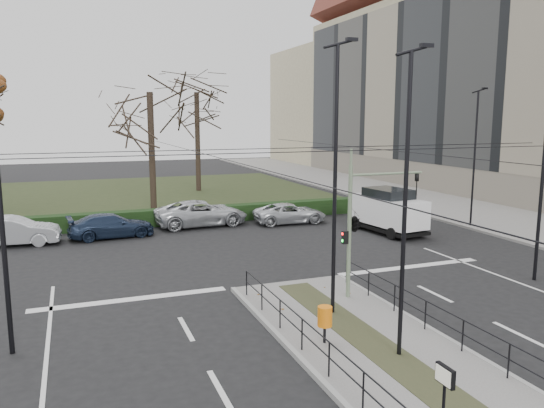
{
  "coord_description": "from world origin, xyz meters",
  "views": [
    {
      "loc": [
        -7.75,
        -13.64,
        6.51
      ],
      "look_at": [
        0.53,
        8.19,
        2.71
      ],
      "focal_mm": 35.0,
      "sensor_mm": 36.0,
      "label": 1
    }
  ],
  "objects_px": {
    "streetlamp_median_far": "(336,178)",
    "bare_tree_near": "(150,101)",
    "bare_tree_center": "(197,100)",
    "parked_car_third": "(111,226)",
    "info_panel": "(444,386)",
    "parked_car_second": "(13,231)",
    "white_van": "(388,210)",
    "streetlamp_sidewalk": "(475,156)",
    "litter_bin": "(325,317)",
    "parked_car_fourth": "(202,213)",
    "traffic_light": "(356,221)",
    "streetlamp_median_near": "(406,203)",
    "parked_car_fifth": "(290,213)"
  },
  "relations": [
    {
      "from": "bare_tree_center",
      "to": "info_panel",
      "type": "bearing_deg",
      "value": -96.29
    },
    {
      "from": "parked_car_third",
      "to": "parked_car_fourth",
      "type": "height_order",
      "value": "parked_car_fourth"
    },
    {
      "from": "parked_car_fifth",
      "to": "traffic_light",
      "type": "bearing_deg",
      "value": 169.55
    },
    {
      "from": "streetlamp_median_near",
      "to": "streetlamp_median_far",
      "type": "relative_size",
      "value": 0.93
    },
    {
      "from": "parked_car_second",
      "to": "info_panel",
      "type": "bearing_deg",
      "value": -152.44
    },
    {
      "from": "streetlamp_sidewalk",
      "to": "litter_bin",
      "type": "bearing_deg",
      "value": -142.53
    },
    {
      "from": "streetlamp_median_near",
      "to": "bare_tree_center",
      "type": "xyz_separation_m",
      "value": [
        2.46,
        34.83,
        3.77
      ]
    },
    {
      "from": "parked_car_fourth",
      "to": "parked_car_fifth",
      "type": "xyz_separation_m",
      "value": [
        5.37,
        -1.17,
        -0.15
      ]
    },
    {
      "from": "traffic_light",
      "to": "info_panel",
      "type": "relative_size",
      "value": 2.59
    },
    {
      "from": "info_panel",
      "to": "streetlamp_median_far",
      "type": "bearing_deg",
      "value": 78.07
    },
    {
      "from": "info_panel",
      "to": "streetlamp_median_near",
      "type": "height_order",
      "value": "streetlamp_median_near"
    },
    {
      "from": "white_van",
      "to": "bare_tree_near",
      "type": "height_order",
      "value": "bare_tree_near"
    },
    {
      "from": "info_panel",
      "to": "streetlamp_median_near",
      "type": "bearing_deg",
      "value": 65.71
    },
    {
      "from": "streetlamp_median_near",
      "to": "parked_car_fourth",
      "type": "relative_size",
      "value": 1.47
    },
    {
      "from": "white_van",
      "to": "streetlamp_sidewalk",
      "type": "bearing_deg",
      "value": -5.77
    },
    {
      "from": "traffic_light",
      "to": "streetlamp_median_far",
      "type": "distance_m",
      "value": 2.58
    },
    {
      "from": "bare_tree_near",
      "to": "streetlamp_median_far",
      "type": "bearing_deg",
      "value": -83.55
    },
    {
      "from": "traffic_light",
      "to": "bare_tree_near",
      "type": "height_order",
      "value": "bare_tree_near"
    },
    {
      "from": "streetlamp_median_far",
      "to": "bare_tree_near",
      "type": "xyz_separation_m",
      "value": [
        -2.56,
        22.61,
        3.04
      ]
    },
    {
      "from": "litter_bin",
      "to": "parked_car_second",
      "type": "bearing_deg",
      "value": 119.6
    },
    {
      "from": "streetlamp_median_near",
      "to": "streetlamp_sidewalk",
      "type": "height_order",
      "value": "streetlamp_median_near"
    },
    {
      "from": "streetlamp_median_near",
      "to": "parked_car_fifth",
      "type": "xyz_separation_m",
      "value": [
        4.54,
        18.59,
        -3.69
      ]
    },
    {
      "from": "info_panel",
      "to": "streetlamp_sidewalk",
      "type": "height_order",
      "value": "streetlamp_sidewalk"
    },
    {
      "from": "white_van",
      "to": "parked_car_third",
      "type": "bearing_deg",
      "value": 164.04
    },
    {
      "from": "traffic_light",
      "to": "bare_tree_near",
      "type": "distance_m",
      "value": 22.29
    },
    {
      "from": "info_panel",
      "to": "parked_car_second",
      "type": "distance_m",
      "value": 24.09
    },
    {
      "from": "litter_bin",
      "to": "streetlamp_sidewalk",
      "type": "relative_size",
      "value": 0.13
    },
    {
      "from": "parked_car_fifth",
      "to": "streetlamp_median_far",
      "type": "bearing_deg",
      "value": 165.28
    },
    {
      "from": "streetlamp_median_far",
      "to": "info_panel",
      "type": "bearing_deg",
      "value": -101.93
    },
    {
      "from": "bare_tree_center",
      "to": "parked_car_third",
      "type": "bearing_deg",
      "value": -117.74
    },
    {
      "from": "streetlamp_median_far",
      "to": "white_van",
      "type": "xyz_separation_m",
      "value": [
        8.94,
        10.59,
        -3.3
      ]
    },
    {
      "from": "parked_car_fourth",
      "to": "bare_tree_near",
      "type": "distance_m",
      "value": 9.56
    },
    {
      "from": "parked_car_third",
      "to": "parked_car_fifth",
      "type": "xyz_separation_m",
      "value": [
        10.76,
        0.25,
        -0.03
      ]
    },
    {
      "from": "bare_tree_near",
      "to": "info_panel",
      "type": "bearing_deg",
      "value": -88.16
    },
    {
      "from": "litter_bin",
      "to": "streetlamp_median_near",
      "type": "distance_m",
      "value": 4.01
    },
    {
      "from": "bare_tree_center",
      "to": "streetlamp_median_near",
      "type": "bearing_deg",
      "value": -94.04
    },
    {
      "from": "streetlamp_sidewalk",
      "to": "parked_car_fifth",
      "type": "height_order",
      "value": "streetlamp_sidewalk"
    },
    {
      "from": "traffic_light",
      "to": "info_panel",
      "type": "bearing_deg",
      "value": -109.47
    },
    {
      "from": "litter_bin",
      "to": "parked_car_fourth",
      "type": "distance_m",
      "value": 18.35
    },
    {
      "from": "traffic_light",
      "to": "parked_car_fourth",
      "type": "xyz_separation_m",
      "value": [
        -2.09,
        15.07,
        -2.14
      ]
    },
    {
      "from": "parked_car_third",
      "to": "bare_tree_near",
      "type": "height_order",
      "value": "bare_tree_near"
    },
    {
      "from": "streetlamp_median_near",
      "to": "white_van",
      "type": "distance_m",
      "value": 16.81
    },
    {
      "from": "traffic_light",
      "to": "white_van",
      "type": "height_order",
      "value": "traffic_light"
    },
    {
      "from": "streetlamp_median_near",
      "to": "parked_car_second",
      "type": "height_order",
      "value": "streetlamp_median_near"
    },
    {
      "from": "traffic_light",
      "to": "streetlamp_median_near",
      "type": "distance_m",
      "value": 5.05
    },
    {
      "from": "parked_car_fourth",
      "to": "bare_tree_center",
      "type": "bearing_deg",
      "value": -15.79
    },
    {
      "from": "litter_bin",
      "to": "parked_car_third",
      "type": "xyz_separation_m",
      "value": [
        -4.65,
        16.91,
        -0.25
      ]
    },
    {
      "from": "litter_bin",
      "to": "white_van",
      "type": "relative_size",
      "value": 0.21
    },
    {
      "from": "parked_car_fifth",
      "to": "parked_car_fourth",
      "type": "bearing_deg",
      "value": 80.52
    },
    {
      "from": "traffic_light",
      "to": "streetlamp_sidewalk",
      "type": "height_order",
      "value": "streetlamp_sidewalk"
    }
  ]
}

